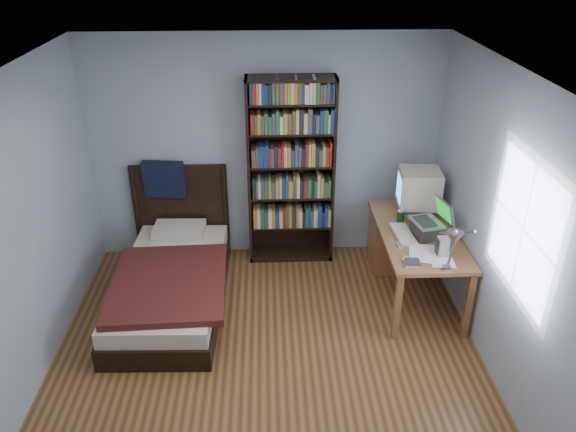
# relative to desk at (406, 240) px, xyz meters

# --- Properties ---
(room) EXTENTS (4.20, 4.24, 2.50)m
(room) POSITION_rel_desk_xyz_m (-1.48, -1.53, 0.84)
(room) COLOR #513218
(room) RESTS_ON ground
(desk) EXTENTS (0.75, 1.49, 0.73)m
(desk) POSITION_rel_desk_xyz_m (0.00, 0.00, 0.00)
(desk) COLOR brown
(desk) RESTS_ON floor
(crt_monitor) EXTENTS (0.45, 0.41, 0.48)m
(crt_monitor) POSITION_rel_desk_xyz_m (0.08, 0.03, 0.59)
(crt_monitor) COLOR beige
(crt_monitor) RESTS_ON desk
(laptop) EXTENTS (0.38, 0.37, 0.40)m
(laptop) POSITION_rel_desk_xyz_m (0.06, -0.49, 0.43)
(laptop) COLOR #2D2D30
(laptop) RESTS_ON desk
(desk_lamp) EXTENTS (0.25, 0.55, 0.65)m
(desk_lamp) POSITION_rel_desk_xyz_m (-0.05, -1.49, 0.84)
(desk_lamp) COLOR #99999E
(desk_lamp) RESTS_ON desk
(keyboard) EXTENTS (0.20, 0.44, 0.04)m
(keyboard) POSITION_rel_desk_xyz_m (-0.17, -0.47, 0.33)
(keyboard) COLOR beige
(keyboard) RESTS_ON desk
(speaker) EXTENTS (0.10, 0.10, 0.18)m
(speaker) POSITION_rel_desk_xyz_m (0.10, -0.85, 0.41)
(speaker) COLOR gray
(speaker) RESTS_ON desk
(soda_can) EXTENTS (0.07, 0.07, 0.13)m
(soda_can) POSITION_rel_desk_xyz_m (-0.14, -0.20, 0.38)
(soda_can) COLOR #083907
(soda_can) RESTS_ON desk
(mouse) EXTENTS (0.06, 0.10, 0.03)m
(mouse) POSITION_rel_desk_xyz_m (-0.02, -0.11, 0.33)
(mouse) COLOR silver
(mouse) RESTS_ON desk
(phone_silver) EXTENTS (0.06, 0.10, 0.02)m
(phone_silver) POSITION_rel_desk_xyz_m (-0.25, -0.66, 0.33)
(phone_silver) COLOR #AEAEB3
(phone_silver) RESTS_ON desk
(phone_grey) EXTENTS (0.07, 0.09, 0.02)m
(phone_grey) POSITION_rel_desk_xyz_m (-0.25, -0.91, 0.33)
(phone_grey) COLOR gray
(phone_grey) RESTS_ON desk
(external_drive) EXTENTS (0.15, 0.15, 0.03)m
(external_drive) POSITION_rel_desk_xyz_m (-0.20, -1.00, 0.33)
(external_drive) COLOR gray
(external_drive) RESTS_ON desk
(bookshelf) EXTENTS (0.94, 0.30, 2.08)m
(bookshelf) POSITION_rel_desk_xyz_m (-1.22, 0.41, 0.63)
(bookshelf) COLOR black
(bookshelf) RESTS_ON floor
(bed) EXTENTS (1.12, 2.10, 1.16)m
(bed) POSITION_rel_desk_xyz_m (-2.46, -0.40, -0.16)
(bed) COLOR black
(bed) RESTS_ON floor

